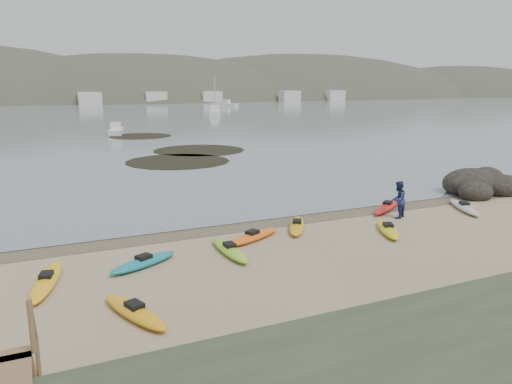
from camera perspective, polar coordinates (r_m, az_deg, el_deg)
name	(u,v)px	position (r m, az deg, el deg)	size (l,w,h in m)	color
ground	(256,221)	(24.80, 0.00, -3.39)	(600.00, 600.00, 0.00)	tan
wet_sand	(259,223)	(24.54, 0.29, -3.55)	(60.00, 60.00, 0.00)	brown
water	(41,95)	(321.91, -23.33, 10.15)	(1200.00, 1200.00, 0.00)	slate
kayaks	(286,238)	(21.62, 3.40, -5.32)	(22.91, 10.16, 0.34)	teal
person_east	(398,200)	(26.23, 15.94, -0.85)	(0.93, 0.72, 1.91)	navy
rock_cluster	(480,189)	(34.26, 24.25, 0.35)	(5.40, 3.99, 1.89)	black
kelp_mats	(173,149)	(52.77, -9.48, 4.88)	(13.15, 31.18, 0.04)	black
moored_boats	(98,115)	(106.49, -17.62, 8.43)	(89.38, 83.01, 1.13)	silver
far_hills	(152,137)	(222.39, -11.84, 6.22)	(550.00, 135.00, 80.00)	#384235
far_town	(79,99)	(167.52, -19.55, 10.02)	(199.00, 5.00, 4.00)	beige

